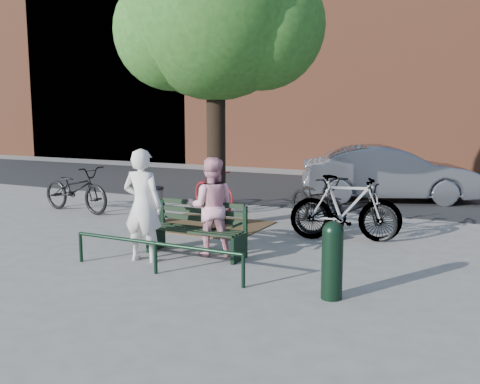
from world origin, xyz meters
The scene contains 17 objects.
ground centered at (0.00, 0.00, 0.00)m, with size 90.00×90.00×0.00m, color gray.
dirt_pit centered at (-1.00, 2.20, 0.01)m, with size 2.40×2.00×0.02m, color brown.
road centered at (0.00, 8.50, 0.01)m, with size 40.00×7.00×0.01m, color black.
townhouse_row centered at (0.17, 16.00, 6.25)m, with size 45.00×4.00×14.00m.
park_bench centered at (0.00, 0.08, 0.48)m, with size 1.74×0.54×0.97m.
guard_railing centered at (0.00, -1.20, 0.40)m, with size 3.06×0.06×0.51m.
street_tree centered at (-0.75, 2.20, 4.42)m, with size 4.20×3.80×6.50m.
person_left centered at (-0.60, -0.68, 0.94)m, with size 0.69×0.45×1.88m, color silver.
person_right centered at (0.22, 0.15, 0.85)m, with size 0.83×0.65×1.70m, color pink.
bollard centered at (2.75, -1.08, 0.56)m, with size 0.28×0.28×1.06m.
litter_bin centered at (-2.26, 2.00, 0.41)m, with size 0.39×0.39×0.81m.
bicycle_a centered at (-4.79, 2.20, 0.58)m, with size 0.76×2.19×1.15m, color black.
bicycle_b centered at (-1.86, 3.95, 0.53)m, with size 0.50×1.77×1.07m, color #610D13.
bicycle_c centered at (1.15, 3.16, 0.57)m, with size 0.75×2.16×1.13m, color black.
bicycle_d centered at (2.04, 2.20, 0.64)m, with size 0.60×2.12×1.28m, color gray.
bicycle_e centered at (1.95, 2.44, 0.55)m, with size 0.72×2.08×1.09m, color black.
parked_car centered at (1.86, 7.24, 0.78)m, with size 1.64×4.71×1.55m, color slate.
Camera 1 is at (4.69, -7.75, 2.46)m, focal length 40.00 mm.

